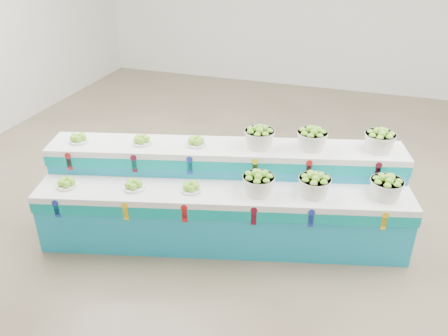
# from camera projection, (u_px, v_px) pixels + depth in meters

# --- Properties ---
(ground) EXTENTS (10.00, 10.00, 0.00)m
(ground) POSITION_uv_depth(u_px,v_px,m) (273.00, 207.00, 5.99)
(ground) COLOR brown
(ground) RESTS_ON ground
(display_stand) EXTENTS (4.20, 2.02, 1.02)m
(display_stand) POSITION_uv_depth(u_px,v_px,m) (224.00, 196.00, 5.26)
(display_stand) COLOR #1897BE
(display_stand) RESTS_ON ground
(plate_lower_left) EXTENTS (0.28, 0.28, 0.10)m
(plate_lower_left) POSITION_uv_depth(u_px,v_px,m) (66.00, 182.00, 5.01)
(plate_lower_left) COLOR white
(plate_lower_left) RESTS_ON display_stand
(plate_lower_mid) EXTENTS (0.28, 0.28, 0.10)m
(plate_lower_mid) POSITION_uv_depth(u_px,v_px,m) (134.00, 184.00, 4.97)
(plate_lower_mid) COLOR white
(plate_lower_mid) RESTS_ON display_stand
(plate_lower_right) EXTENTS (0.28, 0.28, 0.10)m
(plate_lower_right) POSITION_uv_depth(u_px,v_px,m) (191.00, 186.00, 4.93)
(plate_lower_right) COLOR white
(plate_lower_right) RESTS_ON display_stand
(basket_lower_left) EXTENTS (0.41, 0.41, 0.25)m
(basket_lower_left) POSITION_uv_depth(u_px,v_px,m) (258.00, 183.00, 4.86)
(basket_lower_left) COLOR silver
(basket_lower_left) RESTS_ON display_stand
(basket_lower_mid) EXTENTS (0.41, 0.41, 0.25)m
(basket_lower_mid) POSITION_uv_depth(u_px,v_px,m) (314.00, 184.00, 4.82)
(basket_lower_mid) COLOR silver
(basket_lower_mid) RESTS_ON display_stand
(basket_lower_right) EXTENTS (0.41, 0.41, 0.25)m
(basket_lower_right) POSITION_uv_depth(u_px,v_px,m) (386.00, 187.00, 4.78)
(basket_lower_right) COLOR silver
(basket_lower_right) RESTS_ON display_stand
(plate_upper_left) EXTENTS (0.28, 0.28, 0.10)m
(plate_upper_left) POSITION_uv_depth(u_px,v_px,m) (78.00, 138.00, 5.31)
(plate_upper_left) COLOR white
(plate_upper_left) RESTS_ON display_stand
(plate_upper_mid) EXTENTS (0.28, 0.28, 0.10)m
(plate_upper_mid) POSITION_uv_depth(u_px,v_px,m) (142.00, 139.00, 5.26)
(plate_upper_mid) COLOR white
(plate_upper_mid) RESTS_ON display_stand
(plate_upper_right) EXTENTS (0.28, 0.28, 0.10)m
(plate_upper_right) POSITION_uv_depth(u_px,v_px,m) (196.00, 141.00, 5.23)
(plate_upper_right) COLOR white
(plate_upper_right) RESTS_ON display_stand
(basket_upper_left) EXTENTS (0.41, 0.41, 0.25)m
(basket_upper_left) POSITION_uv_depth(u_px,v_px,m) (259.00, 137.00, 5.15)
(basket_upper_left) COLOR silver
(basket_upper_left) RESTS_ON display_stand
(basket_upper_mid) EXTENTS (0.41, 0.41, 0.25)m
(basket_upper_mid) POSITION_uv_depth(u_px,v_px,m) (312.00, 138.00, 5.12)
(basket_upper_mid) COLOR silver
(basket_upper_mid) RESTS_ON display_stand
(basket_upper_right) EXTENTS (0.41, 0.41, 0.25)m
(basket_upper_right) POSITION_uv_depth(u_px,v_px,m) (380.00, 140.00, 5.08)
(basket_upper_right) COLOR silver
(basket_upper_right) RESTS_ON display_stand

